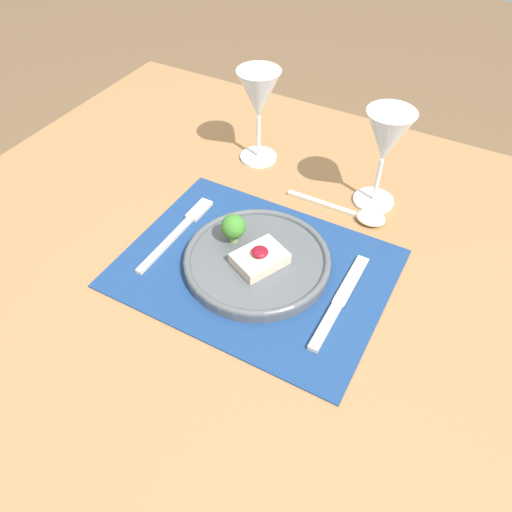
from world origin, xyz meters
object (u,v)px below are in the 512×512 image
knife (337,307)px  wine_glass_far (259,98)px  dinner_plate (255,258)px  fork (181,229)px  wine_glass_near (386,140)px  spoon (361,215)px

knife → wine_glass_far: (-0.30, 0.30, 0.13)m
dinner_plate → wine_glass_far: 0.34m
fork → knife: knife is taller
fork → knife: 0.31m
dinner_plate → wine_glass_near: size_ratio=1.28×
fork → wine_glass_far: size_ratio=1.09×
dinner_plate → spoon: 0.23m
knife → wine_glass_near: 0.31m
spoon → wine_glass_near: bearing=86.8°
wine_glass_far → knife: bearing=-44.8°
fork → spoon: bearing=36.6°
spoon → wine_glass_near: 0.14m
spoon → wine_glass_far: bearing=165.4°
wine_glass_near → dinner_plate: bearing=-114.5°
fork → wine_glass_near: bearing=43.3°
spoon → dinner_plate: bearing=-117.1°
fork → spoon: size_ratio=1.09×
dinner_plate → spoon: size_ratio=1.26×
spoon → wine_glass_near: wine_glass_near is taller
fork → wine_glass_near: wine_glass_near is taller
wine_glass_near → wine_glass_far: 0.26m
dinner_plate → wine_glass_far: size_ratio=1.27×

